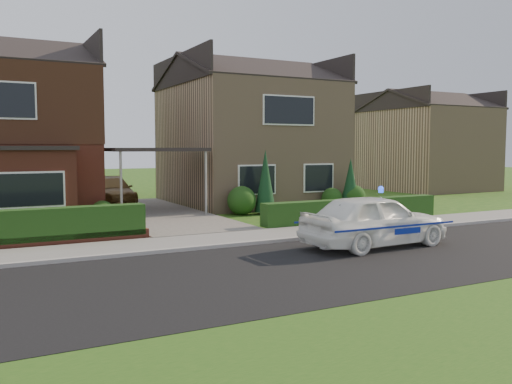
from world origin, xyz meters
TOP-DOWN VIEW (x-y plane):
  - ground at (0.00, 0.00)m, footprint 120.00×120.00m
  - road at (0.00, 0.00)m, footprint 60.00×6.00m
  - kerb at (0.00, 3.05)m, footprint 60.00×0.16m
  - sidewalk at (0.00, 4.10)m, footprint 60.00×2.00m
  - grass_verge at (0.00, -5.00)m, footprint 60.00×4.00m
  - driveway at (0.00, 11.00)m, footprint 3.80×12.00m
  - house_right at (5.80, 13.99)m, footprint 7.50×8.06m
  - carport_link at (0.00, 10.95)m, footprint 3.80×3.00m
  - dwarf_wall at (-5.80, 5.30)m, footprint 7.70×0.25m
  - hedge_left at (-5.80, 5.45)m, footprint 7.50×0.55m
  - hedge_right at (5.80, 5.35)m, footprint 7.50×0.55m
  - shrub_left_mid at (-4.00, 9.30)m, footprint 1.32×1.32m
  - shrub_left_near at (-2.40, 9.60)m, footprint 0.84×0.84m
  - shrub_right_near at (3.20, 9.40)m, footprint 1.20×1.20m
  - shrub_right_mid at (7.80, 9.50)m, footprint 0.96×0.96m
  - shrub_right_far at (8.80, 9.20)m, footprint 1.08×1.08m
  - conifer_a at (4.20, 9.20)m, footprint 0.90×0.90m
  - conifer_b at (8.60, 9.20)m, footprint 0.90×0.90m
  - neighbour_right at (20.00, 16.00)m, footprint 6.50×7.00m
  - police_car at (3.33, 1.20)m, footprint 4.04×4.48m
  - driveway_car at (-1.00, 14.50)m, footprint 2.11×4.59m
  - potted_plant_b at (-5.56, 7.98)m, footprint 0.49×0.45m
  - potted_plant_c at (-4.20, 6.29)m, footprint 0.53×0.53m

SIDE VIEW (x-z plane):
  - ground at x=0.00m, z-range 0.00..0.00m
  - road at x=0.00m, z-range -0.01..0.01m
  - grass_verge at x=0.00m, z-range -0.01..0.01m
  - hedge_left at x=-5.80m, z-range -0.45..0.45m
  - hedge_right at x=5.80m, z-range -0.40..0.40m
  - sidewalk at x=0.00m, z-range 0.00..0.10m
  - kerb at x=0.00m, z-range 0.00..0.12m
  - driveway at x=0.00m, z-range 0.00..0.12m
  - dwarf_wall at x=-5.80m, z-range 0.00..0.36m
  - potted_plant_b at x=-5.56m, z-range 0.00..0.72m
  - potted_plant_c at x=-4.20m, z-range 0.00..0.79m
  - shrub_left_near at x=-2.40m, z-range 0.00..0.84m
  - shrub_right_mid at x=7.80m, z-range 0.00..0.96m
  - shrub_right_far at x=8.80m, z-range 0.00..1.08m
  - shrub_right_near at x=3.20m, z-range 0.00..1.20m
  - shrub_left_mid at x=-4.00m, z-range 0.00..1.32m
  - police_car at x=3.33m, z-range -0.08..1.58m
  - driveway_car at x=-1.00m, z-range 0.12..1.42m
  - conifer_b at x=8.60m, z-range 0.00..2.20m
  - conifer_a at x=4.20m, z-range 0.00..2.60m
  - neighbour_right at x=20.00m, z-range 0.00..5.20m
  - carport_link at x=0.00m, z-range 1.27..4.04m
  - house_right at x=5.80m, z-range 0.04..7.29m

